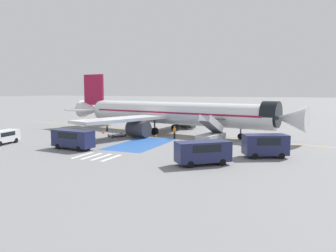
% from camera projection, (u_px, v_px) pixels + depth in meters
% --- Properties ---
extents(ground_plane, '(600.00, 600.00, 0.00)m').
position_uv_depth(ground_plane, '(179.00, 134.00, 51.18)').
color(ground_plane, slate).
extents(apron_leadline_yellow, '(74.82, 15.70, 0.01)m').
position_uv_depth(apron_leadline_yellow, '(173.00, 133.00, 52.43)').
color(apron_leadline_yellow, gold).
rests_on(apron_leadline_yellow, ground_plane).
extents(apron_stand_patch_blue, '(5.55, 11.46, 0.01)m').
position_uv_depth(apron_stand_patch_blue, '(141.00, 144.00, 42.16)').
color(apron_stand_patch_blue, '#2856A8').
rests_on(apron_stand_patch_blue, ground_plane).
extents(apron_walkway_bar_0, '(0.44, 3.60, 0.01)m').
position_uv_depth(apron_walkway_bar_0, '(82.00, 155.00, 34.77)').
color(apron_walkway_bar_0, silver).
rests_on(apron_walkway_bar_0, ground_plane).
extents(apron_walkway_bar_1, '(0.44, 3.60, 0.01)m').
position_uv_depth(apron_walkway_bar_1, '(92.00, 156.00, 34.31)').
color(apron_walkway_bar_1, silver).
rests_on(apron_walkway_bar_1, ground_plane).
extents(apron_walkway_bar_2, '(0.44, 3.60, 0.01)m').
position_uv_depth(apron_walkway_bar_2, '(102.00, 157.00, 33.86)').
color(apron_walkway_bar_2, silver).
rests_on(apron_walkway_bar_2, ground_plane).
extents(apron_walkway_bar_3, '(0.44, 3.60, 0.01)m').
position_uv_depth(apron_walkway_bar_3, '(111.00, 158.00, 33.40)').
color(apron_walkway_bar_3, silver).
rests_on(apron_walkway_bar_3, ground_plane).
extents(airliner, '(41.32, 31.96, 9.84)m').
position_uv_depth(airliner, '(170.00, 113.00, 52.47)').
color(airliner, silver).
rests_on(airliner, ground_plane).
extents(boarding_stairs_forward, '(3.13, 5.51, 3.81)m').
position_uv_depth(boarding_stairs_forward, '(211.00, 135.00, 43.81)').
color(boarding_stairs_forward, '#ADB2BA').
rests_on(boarding_stairs_forward, ground_plane).
extents(fuel_tanker, '(8.88, 3.26, 3.38)m').
position_uv_depth(fuel_tanker, '(174.00, 112.00, 77.12)').
color(fuel_tanker, '#38383D').
rests_on(fuel_tanker, ground_plane).
extents(service_van_0, '(2.43, 4.78, 1.74)m').
position_uv_depth(service_van_0, '(2.00, 136.00, 41.75)').
color(service_van_0, silver).
rests_on(service_van_0, ground_plane).
extents(service_van_1, '(4.85, 3.76, 2.37)m').
position_uv_depth(service_van_1, '(265.00, 144.00, 33.55)').
color(service_van_1, '#1E234C').
rests_on(service_van_1, ground_plane).
extents(service_van_2, '(5.43, 2.31, 2.25)m').
position_uv_depth(service_van_2, '(73.00, 138.00, 38.17)').
color(service_van_2, '#1E234C').
rests_on(service_van_2, ground_plane).
extents(service_van_3, '(5.14, 4.72, 2.20)m').
position_uv_depth(service_van_3, '(203.00, 151.00, 30.20)').
color(service_van_3, '#1E234C').
rests_on(service_van_3, ground_plane).
extents(baggage_cart, '(2.61, 3.00, 0.87)m').
position_uv_depth(baggage_cart, '(117.00, 135.00, 48.75)').
color(baggage_cart, gray).
rests_on(baggage_cart, ground_plane).
extents(ground_crew_0, '(0.35, 0.48, 1.79)m').
position_uv_depth(ground_crew_0, '(174.00, 131.00, 46.75)').
color(ground_crew_0, black).
rests_on(ground_crew_0, ground_plane).
extents(ground_crew_1, '(0.49, 0.42, 1.82)m').
position_uv_depth(ground_crew_1, '(107.00, 125.00, 54.96)').
color(ground_crew_1, black).
rests_on(ground_crew_1, ground_plane).
extents(traffic_cone_0, '(0.50, 0.50, 0.56)m').
position_uv_depth(traffic_cone_0, '(104.00, 132.00, 52.54)').
color(traffic_cone_0, orange).
rests_on(traffic_cone_0, ground_plane).
extents(traffic_cone_1, '(0.62, 0.62, 0.69)m').
position_uv_depth(traffic_cone_1, '(246.00, 141.00, 42.06)').
color(traffic_cone_1, orange).
rests_on(traffic_cone_1, ground_plane).
extents(traffic_cone_2, '(0.42, 0.42, 0.47)m').
position_uv_depth(traffic_cone_2, '(156.00, 136.00, 48.27)').
color(traffic_cone_2, orange).
rests_on(traffic_cone_2, ground_plane).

